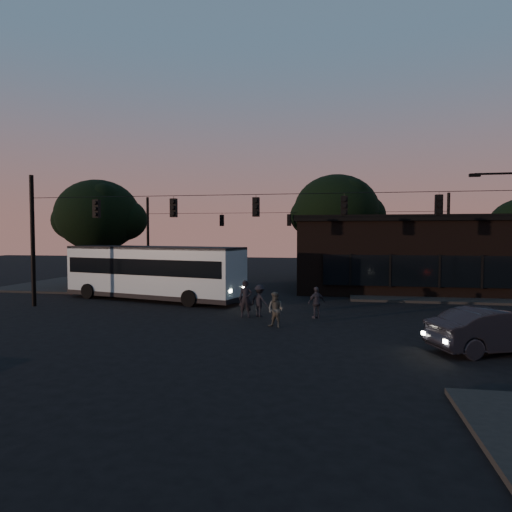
% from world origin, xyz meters
% --- Properties ---
extents(ground, '(120.00, 120.00, 0.00)m').
position_xyz_m(ground, '(0.00, 0.00, 0.00)').
color(ground, black).
rests_on(ground, ground).
extents(sidewalk_far_right, '(14.00, 10.00, 0.15)m').
position_xyz_m(sidewalk_far_right, '(12.00, 14.00, 0.07)').
color(sidewalk_far_right, black).
rests_on(sidewalk_far_right, ground).
extents(sidewalk_far_left, '(14.00, 10.00, 0.15)m').
position_xyz_m(sidewalk_far_left, '(-14.00, 14.00, 0.07)').
color(sidewalk_far_left, black).
rests_on(sidewalk_far_left, ground).
extents(building, '(15.40, 10.41, 5.40)m').
position_xyz_m(building, '(9.00, 15.97, 2.71)').
color(building, black).
rests_on(building, ground).
extents(tree_behind, '(7.60, 7.60, 9.43)m').
position_xyz_m(tree_behind, '(4.00, 22.00, 6.19)').
color(tree_behind, black).
rests_on(tree_behind, ground).
extents(tree_left, '(6.40, 6.40, 8.30)m').
position_xyz_m(tree_left, '(-14.00, 13.00, 5.57)').
color(tree_left, black).
rests_on(tree_left, ground).
extents(signal_rig_near, '(26.24, 0.30, 7.50)m').
position_xyz_m(signal_rig_near, '(0.00, 4.00, 4.45)').
color(signal_rig_near, black).
rests_on(signal_rig_near, ground).
extents(signal_rig_far, '(26.24, 0.30, 7.50)m').
position_xyz_m(signal_rig_far, '(0.00, 20.00, 4.20)').
color(signal_rig_far, black).
rests_on(signal_rig_far, ground).
extents(bus, '(12.26, 5.73, 3.37)m').
position_xyz_m(bus, '(-7.21, 7.53, 1.89)').
color(bus, '#88A2AD').
rests_on(bus, ground).
extents(car, '(5.04, 3.27, 1.57)m').
position_xyz_m(car, '(9.72, -2.36, 0.78)').
color(car, black).
rests_on(car, ground).
extents(pedestrian_a, '(0.73, 0.54, 1.84)m').
position_xyz_m(pedestrian_a, '(-0.29, 2.72, 0.92)').
color(pedestrian_a, black).
rests_on(pedestrian_a, ground).
extents(pedestrian_b, '(0.95, 0.87, 1.58)m').
position_xyz_m(pedestrian_b, '(1.51, 0.50, 0.79)').
color(pedestrian_b, '#474842').
rests_on(pedestrian_b, ground).
extents(pedestrian_c, '(0.97, 0.82, 1.55)m').
position_xyz_m(pedestrian_c, '(3.20, 3.11, 0.78)').
color(pedestrian_c, '#2D2D37').
rests_on(pedestrian_c, ground).
extents(pedestrian_d, '(1.20, 1.04, 1.61)m').
position_xyz_m(pedestrian_d, '(0.35, 3.06, 0.80)').
color(pedestrian_d, black).
rests_on(pedestrian_d, ground).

